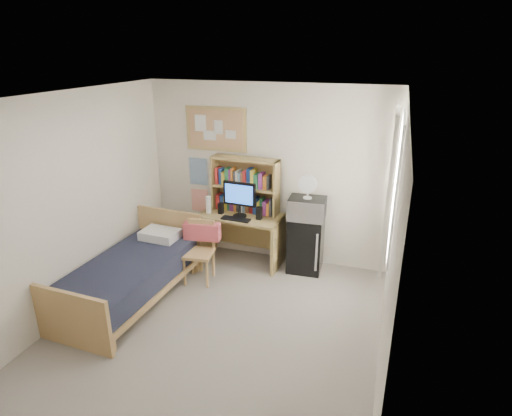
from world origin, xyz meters
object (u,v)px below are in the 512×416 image
(desk, at_px, (242,238))
(speaker_left, at_px, (221,208))
(microwave, at_px, (307,208))
(monitor, at_px, (239,200))
(bed, at_px, (129,281))
(bulletin_board, at_px, (216,129))
(desk_chair, at_px, (198,253))
(speaker_right, at_px, (259,213))
(mini_fridge, at_px, (306,244))
(desk_fan, at_px, (308,188))

(desk, relative_size, speaker_left, 7.34)
(speaker_left, xyz_separation_m, microwave, (1.26, 0.08, 0.12))
(monitor, bearing_deg, microwave, 9.06)
(bed, xyz_separation_m, speaker_left, (0.69, 1.40, 0.56))
(bulletin_board, distance_m, microwave, 1.76)
(desk_chair, bearing_deg, monitor, 54.51)
(bed, bearing_deg, bulletin_board, 76.63)
(speaker_right, height_order, microwave, microwave)
(desk_chair, xyz_separation_m, bed, (-0.63, -0.70, -0.16))
(bulletin_board, height_order, bed, bulletin_board)
(desk_chair, relative_size, mini_fridge, 1.06)
(monitor, height_order, microwave, monitor)
(bulletin_board, bearing_deg, mini_fridge, -9.60)
(desk, bearing_deg, desk_chair, -112.60)
(mini_fridge, height_order, speaker_left, speaker_left)
(microwave, bearing_deg, bed, -145.72)
(bulletin_board, relative_size, monitor, 1.83)
(desk_chair, xyz_separation_m, speaker_right, (0.65, 0.66, 0.41))
(microwave, height_order, desk_fan, desk_fan)
(bed, relative_size, microwave, 3.87)
(speaker_left, height_order, desk_fan, desk_fan)
(desk_chair, distance_m, bed, 0.96)
(bulletin_board, relative_size, desk_chair, 1.10)
(monitor, relative_size, speaker_left, 3.16)
(speaker_left, bearing_deg, microwave, 6.91)
(desk, relative_size, bed, 0.62)
(mini_fridge, distance_m, monitor, 1.14)
(bed, height_order, speaker_left, speaker_left)
(desk_fan, bearing_deg, mini_fridge, 90.00)
(bulletin_board, relative_size, bed, 0.48)
(speaker_left, xyz_separation_m, speaker_right, (0.60, -0.03, 0.01))
(bed, height_order, microwave, microwave)
(speaker_right, height_order, desk_fan, desk_fan)
(bulletin_board, distance_m, desk_fan, 1.61)
(desk_chair, distance_m, desk_fan, 1.73)
(bed, xyz_separation_m, desk_fan, (1.94, 1.48, 0.98))
(monitor, relative_size, speaker_right, 2.84)
(monitor, bearing_deg, bed, -122.38)
(mini_fridge, bearing_deg, bed, -145.34)
(speaker_left, bearing_deg, bed, -113.00)
(microwave, relative_size, desk_fan, 1.63)
(monitor, distance_m, desk_fan, 0.99)
(mini_fridge, bearing_deg, desk_fan, -90.00)
(desk_chair, height_order, microwave, microwave)
(bulletin_board, xyz_separation_m, desk_fan, (1.44, -0.26, -0.67))
(desk, distance_m, desk_fan, 1.30)
(desk, height_order, monitor, monitor)
(bed, bearing_deg, speaker_left, 66.47)
(mini_fridge, relative_size, speaker_left, 4.94)
(monitor, distance_m, speaker_right, 0.34)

